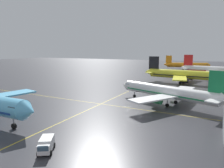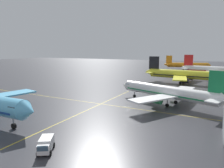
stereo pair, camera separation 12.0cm
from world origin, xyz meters
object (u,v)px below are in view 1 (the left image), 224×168
(airliner_second_row, at_px, (168,92))
(airliner_far_left_stand, at_px, (216,70))
(service_truck_catering, at_px, (46,144))
(airliner_third_row, at_px, (185,75))
(airliner_far_right_stand, at_px, (187,65))

(airliner_second_row, distance_m, airliner_far_left_stand, 72.08)
(airliner_far_left_stand, bearing_deg, service_truck_catering, -101.79)
(airliner_third_row, bearing_deg, airliner_second_row, -88.71)
(airliner_far_left_stand, xyz_separation_m, service_truck_catering, (-22.54, -107.96, -3.22))
(airliner_second_row, bearing_deg, airliner_far_left_stand, 80.54)
(service_truck_catering, bearing_deg, airliner_far_right_stand, 89.60)
(airliner_third_row, xyz_separation_m, airliner_far_right_stand, (-8.70, 71.63, -0.40))
(airliner_third_row, bearing_deg, airliner_far_right_stand, 96.93)
(airliner_far_right_stand, bearing_deg, airliner_third_row, -83.07)
(service_truck_catering, bearing_deg, airliner_third_row, 82.89)
(airliner_second_row, height_order, service_truck_catering, airliner_second_row)
(airliner_third_row, height_order, service_truck_catering, airliner_third_row)
(airliner_third_row, xyz_separation_m, service_truck_catering, (-9.76, -78.19, -3.11))
(airliner_second_row, relative_size, airliner_far_right_stand, 0.95)
(airliner_far_left_stand, relative_size, service_truck_catering, 9.30)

